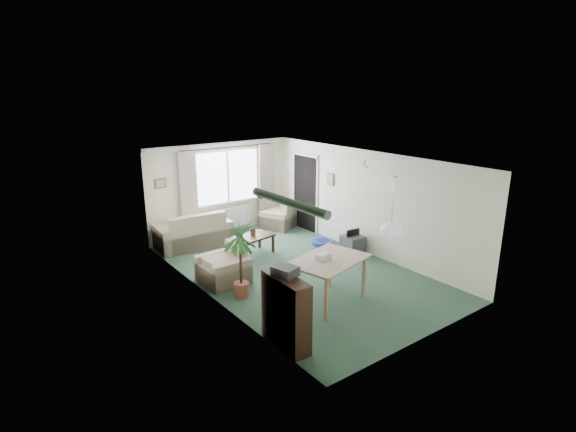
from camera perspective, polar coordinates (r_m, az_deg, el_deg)
ground at (r=9.57m, az=1.08°, el=-7.03°), size 6.50×6.50×0.00m
window at (r=11.83m, az=-7.71°, el=4.97°), size 1.80×0.03×1.30m
curtain_rod at (r=11.64m, az=-7.66°, el=8.63°), size 2.60×0.03×0.03m
curtain_left at (r=11.30m, az=-12.53°, el=3.00°), size 0.45×0.08×2.00m
curtain_right at (r=12.38m, az=-2.78°, el=4.51°), size 0.45×0.08×2.00m
radiator at (r=12.06m, az=-7.43°, el=-0.19°), size 1.20×0.10×0.55m
doorway at (r=12.07m, az=2.21°, el=2.90°), size 0.03×0.95×2.00m
pendant_lamp at (r=7.62m, az=12.96°, el=-1.75°), size 0.36×0.36×0.36m
tinsel_garland at (r=5.99m, az=0.03°, el=1.76°), size 1.60×1.60×0.12m
bauble_cluster_a at (r=10.43m, az=3.82°, el=7.59°), size 0.20×0.20×0.20m
bauble_cluster_b at (r=9.77m, az=9.75°, el=6.81°), size 0.20×0.20×0.20m
wall_picture_back at (r=11.09m, az=-15.89°, el=4.01°), size 0.28×0.03×0.22m
wall_picture_right at (r=11.21m, az=5.43°, el=4.68°), size 0.03×0.24×0.30m
sofa at (r=11.13m, az=-12.01°, el=-1.61°), size 1.80×1.03×0.87m
armchair_corner at (r=12.34m, az=-1.19°, el=0.17°), size 1.08×1.06×0.74m
armchair_left at (r=9.01m, az=-8.27°, el=-6.03°), size 0.85×0.90×0.78m
coffee_table at (r=10.41m, az=-4.60°, el=-3.76°), size 1.10×0.74×0.46m
photo_frame at (r=10.40m, az=-4.48°, el=-1.98°), size 0.12×0.06×0.16m
bookshelf at (r=6.79m, az=-0.27°, el=-12.09°), size 0.33×0.92×1.11m
hifi_box at (r=6.59m, az=-0.37°, el=-7.00°), size 0.35×0.41×0.14m
houseplant at (r=8.27m, az=-6.06°, el=-5.57°), size 0.80×0.80×1.44m
dining_table at (r=8.17m, az=5.11°, el=-8.23°), size 1.47×1.15×0.81m
gift_box at (r=7.98m, az=4.44°, el=-5.18°), size 0.28×0.23×0.12m
tv_cube at (r=10.58m, az=8.20°, el=-3.63°), size 0.46×0.50×0.43m
pet_bed at (r=11.14m, az=4.37°, el=-3.36°), size 0.69×0.69×0.11m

